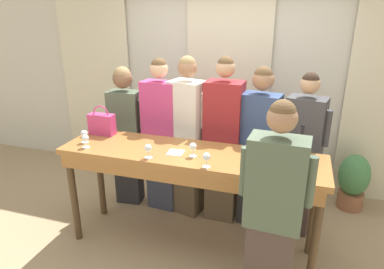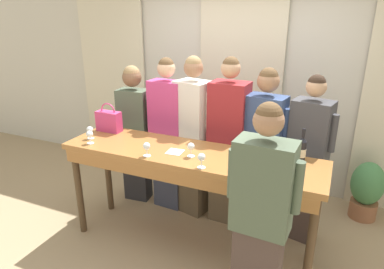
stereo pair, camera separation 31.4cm
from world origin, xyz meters
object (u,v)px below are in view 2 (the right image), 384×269
at_px(wine_glass_back_left, 90,130).
at_px(guest_beige_cap, 307,160).
at_px(wine_glass_center_mid, 147,147).
at_px(tasting_bar, 188,165).
at_px(handbag, 109,121).
at_px(guest_striped_shirt, 228,142).
at_px(guest_navy_coat, 263,150).
at_px(wine_glass_center_left, 295,154).
at_px(wine_glass_center_right, 267,164).
at_px(host_pouring, 260,220).
at_px(potted_plant, 367,189).
at_px(wine_glass_front_right, 191,147).
at_px(guest_pink_top, 168,134).
at_px(wine_bottle, 302,149).
at_px(wine_glass_front_mid, 202,158).
at_px(guest_cream_sweater, 193,137).
at_px(guest_olive_jacket, 135,132).
at_px(wine_glass_front_left, 90,135).

relative_size(wine_glass_back_left, guest_beige_cap, 0.08).
bearing_deg(guest_beige_cap, wine_glass_center_mid, -147.04).
relative_size(tasting_bar, handbag, 7.89).
bearing_deg(guest_striped_shirt, guest_navy_coat, 0.00).
distance_m(wine_glass_center_left, wine_glass_center_right, 0.34).
relative_size(host_pouring, potted_plant, 2.54).
height_order(wine_glass_center_right, potted_plant, wine_glass_center_right).
distance_m(wine_glass_front_right, guest_pink_top, 0.93).
height_order(tasting_bar, guest_beige_cap, guest_beige_cap).
xyz_separation_m(handbag, wine_glass_front_right, (1.08, -0.27, -0.03)).
xyz_separation_m(wine_bottle, guest_pink_top, (-1.50, 0.41, -0.22)).
height_order(guest_pink_top, host_pouring, guest_pink_top).
bearing_deg(wine_glass_front_right, tasting_bar, 132.35).
xyz_separation_m(wine_glass_back_left, guest_striped_shirt, (1.24, 0.69, -0.19)).
bearing_deg(guest_beige_cap, potted_plant, 46.16).
bearing_deg(wine_glass_front_mid, wine_glass_back_left, 172.20).
bearing_deg(wine_glass_front_right, guest_pink_top, 130.74).
height_order(wine_glass_back_left, guest_cream_sweater, guest_cream_sweater).
bearing_deg(wine_glass_back_left, guest_olive_jacket, 83.76).
bearing_deg(wine_glass_center_mid, guest_cream_sweater, 84.25).
bearing_deg(guest_pink_top, guest_olive_jacket, 180.00).
distance_m(tasting_bar, wine_glass_front_mid, 0.39).
distance_m(wine_bottle, guest_striped_shirt, 0.91).
height_order(guest_navy_coat, host_pouring, guest_navy_coat).
height_order(wine_glass_front_mid, wine_glass_center_mid, same).
bearing_deg(guest_pink_top, guest_striped_shirt, 0.00).
relative_size(handbag, guest_navy_coat, 0.18).
relative_size(guest_pink_top, guest_striped_shirt, 0.97).
relative_size(handbag, wine_glass_center_mid, 2.41).
bearing_deg(wine_glass_center_mid, guest_olive_jacket, 128.73).
relative_size(wine_glass_front_right, wine_glass_center_mid, 1.00).
bearing_deg(wine_glass_front_mid, host_pouring, -30.83).
distance_m(wine_glass_front_left, wine_glass_back_left, 0.14).
bearing_deg(guest_striped_shirt, guest_beige_cap, 0.00).
bearing_deg(guest_olive_jacket, guest_beige_cap, 0.00).
distance_m(guest_olive_jacket, guest_navy_coat, 1.54).
distance_m(handbag, wine_glass_center_mid, 0.83).
xyz_separation_m(wine_glass_center_right, potted_plant, (0.88, 1.43, -0.76)).
distance_m(tasting_bar, wine_glass_center_mid, 0.43).
distance_m(wine_glass_center_mid, guest_beige_cap, 1.57).
bearing_deg(guest_beige_cap, wine_bottle, -93.97).
height_order(wine_bottle, guest_striped_shirt, guest_striped_shirt).
bearing_deg(wine_glass_front_left, tasting_bar, 9.85).
xyz_separation_m(guest_olive_jacket, potted_plant, (2.61, 0.66, -0.53)).
relative_size(tasting_bar, wine_glass_center_right, 19.00).
relative_size(tasting_bar, wine_glass_front_left, 19.00).
relative_size(wine_bottle, handbag, 0.96).
relative_size(guest_cream_sweater, host_pouring, 1.05).
distance_m(wine_glass_center_left, wine_glass_center_mid, 1.28).
xyz_separation_m(tasting_bar, guest_pink_top, (-0.54, 0.63, 0.01)).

